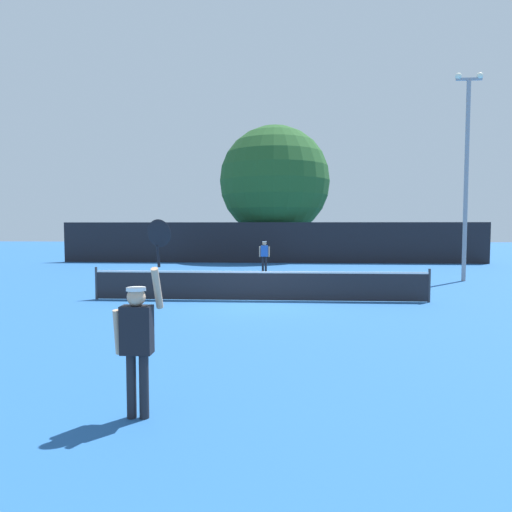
% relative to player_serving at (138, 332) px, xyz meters
% --- Properties ---
extents(ground_plane, '(120.00, 120.00, 0.00)m').
position_rel_player_serving_xyz_m(ground_plane, '(1.03, 9.28, -1.09)').
color(ground_plane, '#235693').
extents(tennis_net, '(10.86, 0.08, 1.07)m').
position_rel_player_serving_xyz_m(tennis_net, '(1.03, 9.28, -0.57)').
color(tennis_net, '#232328').
rests_on(tennis_net, ground).
extents(perimeter_fence, '(28.36, 0.12, 2.71)m').
position_rel_player_serving_xyz_m(perimeter_fence, '(1.03, 25.26, 0.27)').
color(perimeter_fence, black).
rests_on(perimeter_fence, ground).
extents(player_serving, '(0.67, 0.39, 2.48)m').
position_rel_player_serving_xyz_m(player_serving, '(0.00, 0.00, 0.00)').
color(player_serving, black).
rests_on(player_serving, ground).
extents(player_receiving, '(0.57, 0.24, 1.62)m').
position_rel_player_serving_xyz_m(player_receiving, '(0.79, 19.27, -0.10)').
color(player_receiving, blue).
rests_on(player_receiving, ground).
extents(tennis_ball, '(0.07, 0.07, 0.07)m').
position_rel_player_serving_xyz_m(tennis_ball, '(-0.35, 10.67, -1.05)').
color(tennis_ball, '#CCE033').
rests_on(tennis_ball, ground).
extents(light_pole, '(1.18, 0.28, 9.04)m').
position_rel_player_serving_xyz_m(light_pole, '(9.78, 15.32, 4.01)').
color(light_pole, gray).
rests_on(light_pole, ground).
extents(large_tree, '(8.09, 8.09, 9.78)m').
position_rel_player_serving_xyz_m(large_tree, '(1.15, 28.74, 4.65)').
color(large_tree, brown).
rests_on(large_tree, ground).
extents(parked_car_near, '(2.42, 4.41, 1.69)m').
position_rel_player_serving_xyz_m(parked_car_near, '(2.99, 31.99, -0.31)').
color(parked_car_near, black).
rests_on(parked_car_near, ground).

